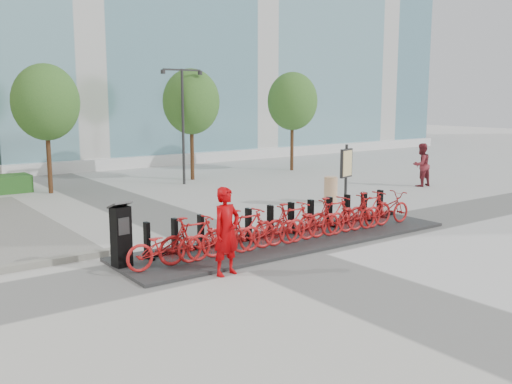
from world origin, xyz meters
TOP-DOWN VIEW (x-y plane):
  - ground at (0.00, 0.00)m, footprint 120.00×120.00m
  - tree_1 at (-1.50, 12.00)m, footprint 2.60×2.60m
  - tree_2 at (5.00, 12.00)m, footprint 2.60×2.60m
  - tree_3 at (11.00, 12.00)m, footprint 2.60×2.60m
  - streetlamp at (4.00, 11.00)m, footprint 2.00×0.20m
  - dock_pad at (1.30, 0.30)m, footprint 9.60×2.40m
  - dock_rail_posts at (1.36, 0.77)m, footprint 8.02×0.50m
  - bike_0 at (-2.60, -0.05)m, footprint 1.83×0.64m
  - bike_1 at (-1.88, -0.05)m, footprint 1.77×0.50m
  - bike_2 at (-1.16, -0.05)m, footprint 1.83×0.64m
  - bike_3 at (-0.44, -0.05)m, footprint 1.77×0.50m
  - bike_4 at (0.28, -0.05)m, footprint 1.83×0.64m
  - bike_5 at (1.00, -0.05)m, footprint 1.77×0.50m
  - bike_6 at (1.72, -0.05)m, footprint 1.83×0.64m
  - bike_7 at (2.44, -0.05)m, footprint 1.77×0.50m
  - bike_8 at (3.16, -0.05)m, footprint 1.83×0.64m
  - bike_9 at (3.88, -0.05)m, footprint 1.77×0.50m
  - bike_10 at (4.60, -0.05)m, footprint 1.83×0.64m
  - kiosk at (-3.34, 0.59)m, footprint 0.50×0.44m
  - worker_red at (-1.66, -1.08)m, footprint 0.76×0.56m
  - pedestrian at (11.93, 4.44)m, footprint 0.94×0.76m
  - construction_barrel at (6.10, 3.89)m, footprint 0.59×0.59m
  - map_sign at (5.91, 2.94)m, footprint 0.71×0.31m

SIDE VIEW (x-z plane):
  - ground at x=0.00m, z-range 0.00..0.00m
  - dock_pad at x=1.30m, z-range 0.00..0.08m
  - construction_barrel at x=6.10m, z-range 0.00..0.94m
  - dock_rail_posts at x=1.36m, z-range 0.08..0.93m
  - bike_0 at x=-2.60m, z-range 0.08..1.04m
  - bike_2 at x=-1.16m, z-range 0.08..1.04m
  - bike_4 at x=0.28m, z-range 0.08..1.04m
  - bike_6 at x=1.72m, z-range 0.08..1.04m
  - bike_8 at x=3.16m, z-range 0.08..1.04m
  - bike_10 at x=4.60m, z-range 0.08..1.04m
  - bike_1 at x=-1.88m, z-range 0.08..1.15m
  - bike_3 at x=-0.44m, z-range 0.08..1.15m
  - bike_5 at x=1.00m, z-range 0.08..1.15m
  - bike_7 at x=2.44m, z-range 0.08..1.15m
  - bike_9 at x=3.88m, z-range 0.08..1.15m
  - kiosk at x=-3.34m, z-range 0.05..1.52m
  - pedestrian at x=11.93m, z-range 0.00..1.86m
  - worker_red at x=-1.66m, z-range 0.00..1.91m
  - map_sign at x=5.91m, z-range 0.35..2.54m
  - streetlamp at x=4.00m, z-range 0.63..5.63m
  - tree_1 at x=-1.50m, z-range 1.04..6.14m
  - tree_2 at x=5.00m, z-range 1.04..6.14m
  - tree_3 at x=11.00m, z-range 1.04..6.14m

